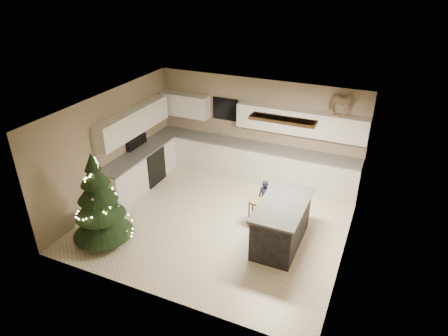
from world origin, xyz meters
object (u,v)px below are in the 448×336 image
(rocking_horse, at_px, (340,103))
(island, at_px, (281,223))
(toddler, at_px, (265,198))
(christmas_tree, at_px, (100,206))
(bar_stool, at_px, (256,206))

(rocking_horse, bearing_deg, island, -169.81)
(toddler, bearing_deg, christmas_tree, -146.05)
(christmas_tree, xyz_separation_m, rocking_horse, (3.86, 3.92, 1.48))
(island, distance_m, rocking_horse, 3.16)
(island, height_order, christmas_tree, christmas_tree)
(christmas_tree, height_order, rocking_horse, rocking_horse)
(bar_stool, distance_m, toddler, 0.47)
(island, bearing_deg, christmas_tree, -157.44)
(island, relative_size, toddler, 1.97)
(bar_stool, bearing_deg, toddler, 85.16)
(christmas_tree, bearing_deg, rocking_horse, 45.49)
(island, relative_size, rocking_horse, 2.31)
(bar_stool, relative_size, toddler, 0.74)
(bar_stool, xyz_separation_m, christmas_tree, (-2.68, -1.77, 0.35))
(island, height_order, bar_stool, island)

